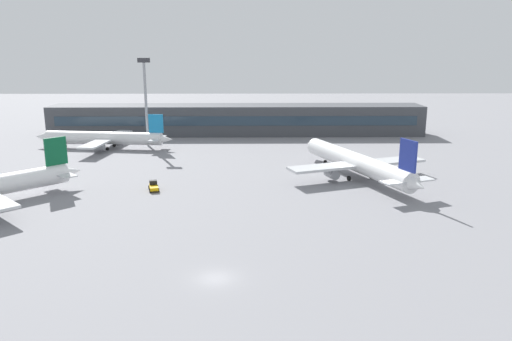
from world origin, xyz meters
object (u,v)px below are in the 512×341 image
at_px(airplane_mid, 355,162).
at_px(baggage_tug_yellow, 154,186).
at_px(floodlight_tower_west, 146,95).
at_px(airplane_far, 103,138).

xyz_separation_m(airplane_mid, baggage_tug_yellow, (-39.70, -9.36, -2.46)).
relative_size(baggage_tug_yellow, floodlight_tower_west, 0.16).
distance_m(airplane_mid, floodlight_tower_west, 61.14).
bearing_deg(baggage_tug_yellow, airplane_mid, 13.27).
xyz_separation_m(baggage_tug_yellow, floodlight_tower_west, (-9.75, 43.77, 12.92)).
bearing_deg(baggage_tug_yellow, airplane_far, 117.48).
height_order(airplane_far, floodlight_tower_west, floodlight_tower_west).
distance_m(airplane_mid, baggage_tug_yellow, 40.86).
distance_m(airplane_far, floodlight_tower_west, 15.96).
bearing_deg(airplane_mid, baggage_tug_yellow, -166.73).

